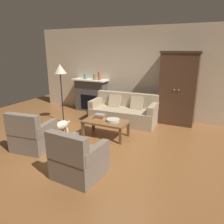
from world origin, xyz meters
The scene contains 15 objects.
ground_plane centered at (0.00, 0.00, 0.00)m, with size 9.60×9.60×0.00m, color brown.
back_wall centered at (0.00, 2.55, 1.40)m, with size 7.20×0.10×2.80m, color beige.
fireplace centered at (-1.55, 2.30, 0.57)m, with size 1.26×0.48×1.12m.
armoire centered at (1.40, 2.22, 1.04)m, with size 1.06×0.57×2.08m.
couch centered at (0.00, 1.60, 0.32)m, with size 1.95×0.93×0.86m.
coffee_table centered at (-0.02, 0.43, 0.37)m, with size 1.10×0.60×0.42m.
fruit_bowl centered at (0.17, 0.47, 0.45)m, with size 0.33×0.33×0.06m, color beige.
book_stack centered at (-0.22, 0.49, 0.48)m, with size 0.26×0.20×0.13m.
mantel_vase_jade centered at (-1.73, 2.28, 1.20)m, with size 0.12×0.12×0.17m, color slate.
mantel_vase_bronze centered at (-1.37, 2.28, 1.21)m, with size 0.10×0.10×0.18m, color olive.
mantel_vase_terracotta centered at (-1.17, 2.28, 1.25)m, with size 0.12×0.12×0.27m, color #A86042.
armchair_near_left centered at (-1.15, -0.88, 0.32)m, with size 0.86×0.86×0.88m.
armchair_near_right centered at (0.35, -1.34, 0.32)m, with size 0.83×0.82×0.88m.
floor_lamp centered at (-1.63, 0.82, 1.49)m, with size 0.36×0.36×1.72m.
dog centered at (-1.12, 0.06, 0.25)m, with size 0.28×0.56×0.39m.
Camera 1 is at (2.26, -4.02, 2.15)m, focal length 34.13 mm.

